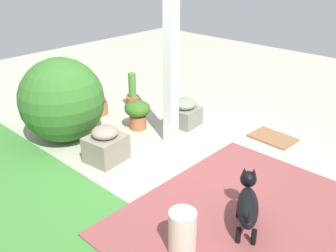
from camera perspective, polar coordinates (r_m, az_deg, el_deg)
name	(u,v)px	position (r m, az deg, el deg)	size (l,w,h in m)	color
ground_plane	(178,159)	(4.58, 1.51, -4.97)	(12.00, 12.00, 0.00)	#ACAD97
brick_path	(240,216)	(3.73, 10.76, -13.16)	(1.80, 2.40, 0.02)	brown
porch_pillar	(171,46)	(4.56, 0.48, 12.00)	(0.14, 0.14, 2.52)	white
stone_planter_nearest	(184,112)	(5.39, 2.44, 2.05)	(0.44, 0.42, 0.40)	gray
stone_planter_mid	(106,145)	(4.52, -9.37, -2.84)	(0.43, 0.47, 0.44)	gray
round_shrub	(62,100)	(5.04, -15.73, 3.80)	(1.09, 1.09, 1.09)	#316726
terracotta_pot_tall	(133,97)	(5.92, -5.35, 4.37)	(0.21, 0.21, 0.60)	#99532E
terracotta_pot_spiky	(97,95)	(5.82, -10.72, 4.56)	(0.31, 0.31, 0.63)	#A0603A
terracotta_pot_broad	(138,112)	(5.27, -4.60, 2.05)	(0.36, 0.36, 0.40)	#A75A37
dog	(248,203)	(3.46, 11.95, -11.34)	(0.48, 0.63, 0.47)	black
ceramic_urn	(182,233)	(3.20, 2.20, -15.80)	(0.23, 0.23, 0.40)	beige
doormat	(273,138)	(5.23, 15.52, -1.73)	(0.57, 0.40, 0.03)	#8C5F3C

